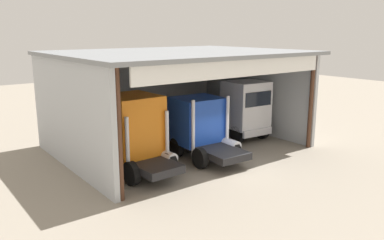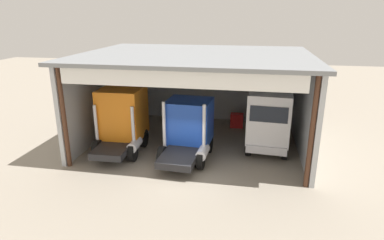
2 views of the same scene
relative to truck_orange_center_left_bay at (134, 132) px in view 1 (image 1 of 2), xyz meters
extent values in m
plane|color=gray|center=(4.00, -2.74, -1.98)|extent=(80.00, 80.00, 0.00)
cube|color=#ADB2B7|center=(4.00, 7.08, 0.71)|extent=(12.68, 0.24, 5.39)
cube|color=#ADB2B7|center=(-2.34, 2.17, 0.71)|extent=(0.24, 9.82, 5.39)
cube|color=#ADB2B7|center=(10.34, 2.17, 0.71)|extent=(0.24, 9.82, 5.39)
cube|color=gray|center=(4.00, 1.92, 3.51)|extent=(13.28, 10.33, 0.20)
cylinder|color=#4C2D1E|center=(-2.09, -2.59, 0.71)|extent=(0.24, 0.24, 5.39)
cylinder|color=#4C2D1E|center=(10.09, -2.59, 0.71)|extent=(0.24, 0.24, 5.39)
cube|color=white|center=(4.00, -2.94, 3.06)|extent=(11.41, 0.12, 0.90)
cube|color=orange|center=(-0.02, 0.19, 0.28)|extent=(2.44, 2.59, 2.94)
cube|color=black|center=(-0.06, 1.47, 0.80)|extent=(2.01, 0.12, 0.88)
cube|color=silver|center=(-0.06, 1.50, -1.29)|extent=(2.25, 0.23, 0.44)
cube|color=#232326|center=(0.02, -1.41, -1.26)|extent=(1.86, 2.96, 0.36)
cylinder|color=silver|center=(-1.04, -1.25, -0.17)|extent=(0.18, 0.18, 2.53)
cylinder|color=silver|center=(1.08, -1.19, -0.17)|extent=(0.18, 0.18, 2.53)
cylinder|color=silver|center=(1.08, -1.08, -1.14)|extent=(0.60, 1.22, 0.56)
cylinder|color=black|center=(-1.07, 0.66, -1.44)|extent=(0.33, 1.09, 1.08)
cylinder|color=black|center=(0.99, 0.72, -1.44)|extent=(0.33, 1.09, 1.08)
cylinder|color=black|center=(-1.01, -1.44, -1.44)|extent=(0.33, 1.09, 1.08)
cylinder|color=black|center=(1.05, -1.38, -1.44)|extent=(0.33, 1.09, 1.08)
cube|color=#1E47B7|center=(3.94, 0.17, 0.01)|extent=(2.56, 2.29, 2.45)
cube|color=black|center=(4.01, 1.27, 0.44)|extent=(2.08, 0.18, 0.74)
cube|color=silver|center=(4.01, 1.30, -1.31)|extent=(2.33, 0.29, 0.44)
cube|color=#232326|center=(3.84, -1.62, -1.28)|extent=(2.02, 3.36, 0.36)
cylinder|color=silver|center=(2.78, -0.99, -0.03)|extent=(0.18, 0.18, 2.86)
cylinder|color=silver|center=(4.97, -1.12, -0.03)|extent=(0.18, 0.18, 2.86)
cylinder|color=silver|center=(4.96, -1.38, -1.16)|extent=(0.63, 1.23, 0.56)
cylinder|color=black|center=(2.90, 0.66, -1.46)|extent=(0.36, 1.06, 1.04)
cylinder|color=black|center=(5.04, 0.54, -1.46)|extent=(0.36, 1.06, 1.04)
cylinder|color=black|center=(2.77, -1.56, -1.46)|extent=(0.36, 1.06, 1.04)
cylinder|color=black|center=(4.91, -1.68, -1.46)|extent=(0.36, 1.06, 1.04)
cube|color=white|center=(8.37, 0.89, 0.25)|extent=(2.49, 2.33, 2.87)
cube|color=black|center=(8.28, -0.20, 0.75)|extent=(1.98, 0.22, 0.86)
cube|color=silver|center=(8.28, -0.23, -1.29)|extent=(2.22, 0.33, 0.44)
cube|color=#232326|center=(8.53, 2.97, -1.26)|extent=(2.04, 3.92, 0.36)
cylinder|color=silver|center=(9.51, 2.03, 0.08)|extent=(0.18, 0.18, 3.03)
cylinder|color=silver|center=(7.42, 2.20, 0.08)|extent=(0.18, 0.18, 3.03)
cylinder|color=silver|center=(7.46, 2.76, -1.14)|extent=(0.65, 1.24, 0.56)
cylinder|color=black|center=(9.34, 0.38, -1.44)|extent=(0.38, 1.11, 1.09)
cylinder|color=black|center=(7.32, 0.54, -1.44)|extent=(0.38, 1.11, 1.09)
cylinder|color=black|center=(9.54, 2.89, -1.44)|extent=(0.38, 1.11, 1.09)
cylinder|color=black|center=(7.52, 3.05, -1.44)|extent=(0.38, 1.11, 1.09)
cylinder|color=#B21E19|center=(1.93, 5.60, -1.55)|extent=(0.58, 0.58, 0.86)
cube|color=red|center=(6.40, 5.35, -1.48)|extent=(0.90, 0.60, 1.00)
camera|label=1|loc=(-8.77, -16.00, 4.70)|focal=36.63mm
camera|label=2|loc=(7.29, -17.14, 5.86)|focal=30.68mm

